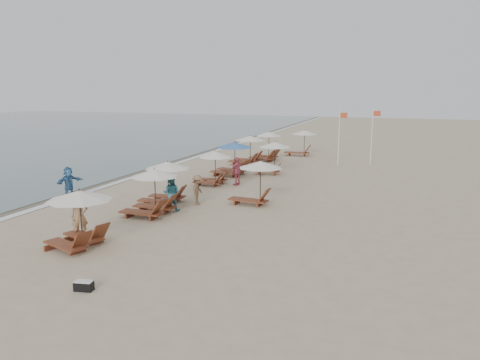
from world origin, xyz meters
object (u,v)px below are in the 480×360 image
(lounger_station_6, at_px, (265,148))
(inland_station_2, at_px, (301,141))
(lounger_station_1, at_px, (150,194))
(lounger_station_0, at_px, (76,217))
(lounger_station_3, at_px, (212,168))
(beachgoer_far_a, at_px, (237,171))
(lounger_station_5, at_px, (247,150))
(inland_station_1, at_px, (272,153))
(inland_station_0, at_px, (255,179))
(beachgoer_near, at_px, (80,216))
(waterline_walker, at_px, (69,182))
(lounger_station_4, at_px, (231,159))
(beachgoer_mid_b, at_px, (198,190))
(beachgoer_mid_a, at_px, (171,193))
(duffel_bag, at_px, (84,286))
(flag_pole_near, at_px, (339,135))
(lounger_station_2, at_px, (164,182))

(lounger_station_6, bearing_deg, inland_station_2, 60.19)
(lounger_station_1, bearing_deg, lounger_station_0, -92.86)
(lounger_station_3, relative_size, beachgoer_far_a, 1.34)
(lounger_station_5, distance_m, inland_station_1, 4.63)
(inland_station_0, xyz_separation_m, inland_station_1, (-1.52, 8.33, 0.12))
(lounger_station_6, relative_size, beachgoer_near, 1.48)
(beachgoer_near, bearing_deg, waterline_walker, 91.16)
(lounger_station_4, relative_size, beachgoer_mid_b, 1.87)
(lounger_station_3, xyz_separation_m, beachgoer_mid_a, (0.56, -6.27, -0.20))
(lounger_station_0, xyz_separation_m, lounger_station_3, (0.18, 12.15, -0.12))
(lounger_station_3, xyz_separation_m, beachgoer_mid_b, (1.26, -4.79, -0.29))
(lounger_station_1, xyz_separation_m, beachgoer_near, (-0.87, -3.86, -0.14))
(duffel_bag, distance_m, flag_pole_near, 25.59)
(lounger_station_5, distance_m, beachgoer_near, 19.27)
(beachgoer_near, distance_m, beachgoer_mid_a, 5.14)
(lounger_station_2, bearing_deg, flag_pole_near, 66.39)
(lounger_station_0, xyz_separation_m, inland_station_1, (2.65, 16.71, 0.29))
(lounger_station_3, bearing_deg, lounger_station_6, 88.68)
(beachgoer_far_a, distance_m, flag_pole_near, 10.90)
(waterline_walker, bearing_deg, lounger_station_0, -120.67)
(lounger_station_1, xyz_separation_m, beachgoer_mid_b, (1.20, 2.58, -0.27))
(lounger_station_0, height_order, lounger_station_4, lounger_station_4)
(inland_station_2, height_order, waterline_walker, inland_station_2)
(inland_station_1, bearing_deg, flag_pole_near, 55.78)
(lounger_station_4, height_order, beachgoer_mid_a, lounger_station_4)
(lounger_station_3, bearing_deg, inland_station_1, 61.57)
(inland_station_0, bearing_deg, beachgoer_near, -122.76)
(lounger_station_0, distance_m, inland_station_1, 16.92)
(beachgoer_far_a, relative_size, waterline_walker, 1.03)
(inland_station_1, bearing_deg, lounger_station_2, -106.66)
(lounger_station_1, bearing_deg, beachgoer_mid_b, 65.12)
(beachgoer_far_a, relative_size, duffel_bag, 2.99)
(lounger_station_2, xyz_separation_m, waterline_walker, (-5.51, -0.60, -0.28))
(lounger_station_0, distance_m, flag_pole_near, 23.14)
(lounger_station_2, bearing_deg, lounger_station_4, 87.41)
(lounger_station_3, xyz_separation_m, waterline_walker, (-5.95, -5.75, -0.22))
(inland_station_2, xyz_separation_m, waterline_walker, (-8.29, -19.80, -0.43))
(waterline_walker, bearing_deg, lounger_station_5, -4.04)
(lounger_station_0, bearing_deg, lounger_station_2, 92.11)
(lounger_station_4, height_order, waterline_walker, lounger_station_4)
(beachgoer_far_a, bearing_deg, beachgoer_mid_b, 23.57)
(beachgoer_mid_a, xyz_separation_m, beachgoer_far_a, (0.93, 6.62, 0.01))
(lounger_station_0, bearing_deg, lounger_station_1, 87.14)
(waterline_walker, relative_size, duffel_bag, 2.91)
(inland_station_1, distance_m, duffel_bag, 19.75)
(lounger_station_3, distance_m, waterline_walker, 8.27)
(inland_station_1, distance_m, flag_pole_near, 6.72)
(flag_pole_near, bearing_deg, beachgoer_near, -108.26)
(lounger_station_1, relative_size, lounger_station_4, 0.91)
(lounger_station_2, distance_m, beachgoer_near, 6.10)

